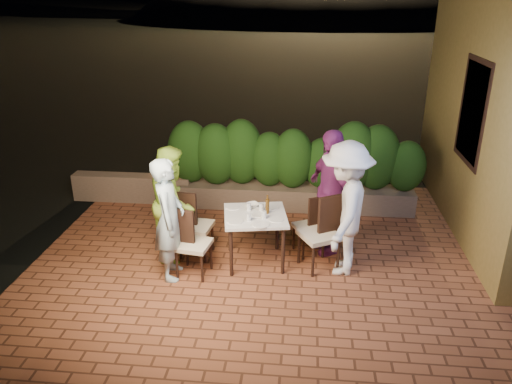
# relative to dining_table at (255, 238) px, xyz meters

# --- Properties ---
(ground) EXTENTS (400.00, 400.00, 0.00)m
(ground) POSITION_rel_dining_table_xyz_m (0.30, -0.28, -0.40)
(ground) COLOR black
(ground) RESTS_ON ground
(terrace_floor) EXTENTS (7.00, 6.00, 0.15)m
(terrace_floor) POSITION_rel_dining_table_xyz_m (0.30, 0.22, -0.45)
(terrace_floor) COLOR brown
(terrace_floor) RESTS_ON ground
(window_pane) EXTENTS (0.08, 1.00, 1.40)m
(window_pane) POSITION_rel_dining_table_xyz_m (3.12, 1.22, 1.62)
(window_pane) COLOR black
(window_pane) RESTS_ON building_wall
(window_frame) EXTENTS (0.06, 1.15, 1.55)m
(window_frame) POSITION_rel_dining_table_xyz_m (3.11, 1.22, 1.62)
(window_frame) COLOR black
(window_frame) RESTS_ON building_wall
(planter) EXTENTS (4.20, 0.55, 0.40)m
(planter) POSITION_rel_dining_table_xyz_m (0.50, 2.02, -0.17)
(planter) COLOR brown
(planter) RESTS_ON ground
(hedge) EXTENTS (4.00, 0.70, 1.10)m
(hedge) POSITION_rel_dining_table_xyz_m (0.50, 2.02, 0.57)
(hedge) COLOR #193C10
(hedge) RESTS_ON planter
(parapet) EXTENTS (2.20, 0.30, 0.50)m
(parapet) POSITION_rel_dining_table_xyz_m (-2.50, 2.02, -0.12)
(parapet) COLOR brown
(parapet) RESTS_ON ground
(hill) EXTENTS (52.00, 40.00, 22.00)m
(hill) POSITION_rel_dining_table_xyz_m (2.30, 59.72, -4.38)
(hill) COLOR black
(hill) RESTS_ON ground
(dining_table) EXTENTS (1.00, 1.00, 0.75)m
(dining_table) POSITION_rel_dining_table_xyz_m (0.00, 0.00, 0.00)
(dining_table) COLOR white
(dining_table) RESTS_ON ground
(plate_nw) EXTENTS (0.22, 0.22, 0.01)m
(plate_nw) POSITION_rel_dining_table_xyz_m (-0.25, -0.25, 0.38)
(plate_nw) COLOR white
(plate_nw) RESTS_ON dining_table
(plate_sw) EXTENTS (0.19, 0.19, 0.01)m
(plate_sw) POSITION_rel_dining_table_xyz_m (-0.35, 0.19, 0.38)
(plate_sw) COLOR white
(plate_sw) RESTS_ON dining_table
(plate_ne) EXTENTS (0.20, 0.20, 0.01)m
(plate_ne) POSITION_rel_dining_table_xyz_m (0.30, -0.14, 0.38)
(plate_ne) COLOR white
(plate_ne) RESTS_ON dining_table
(plate_se) EXTENTS (0.20, 0.20, 0.01)m
(plate_se) POSITION_rel_dining_table_xyz_m (0.21, 0.26, 0.38)
(plate_se) COLOR white
(plate_se) RESTS_ON dining_table
(plate_centre) EXTENTS (0.23, 0.23, 0.01)m
(plate_centre) POSITION_rel_dining_table_xyz_m (0.03, 0.01, 0.38)
(plate_centre) COLOR white
(plate_centre) RESTS_ON dining_table
(plate_front) EXTENTS (0.23, 0.23, 0.01)m
(plate_front) POSITION_rel_dining_table_xyz_m (0.11, -0.32, 0.38)
(plate_front) COLOR white
(plate_front) RESTS_ON dining_table
(glass_nw) EXTENTS (0.06, 0.06, 0.11)m
(glass_nw) POSITION_rel_dining_table_xyz_m (-0.07, -0.20, 0.43)
(glass_nw) COLOR silver
(glass_nw) RESTS_ON dining_table
(glass_sw) EXTENTS (0.06, 0.06, 0.11)m
(glass_sw) POSITION_rel_dining_table_xyz_m (-0.10, 0.13, 0.43)
(glass_sw) COLOR silver
(glass_sw) RESTS_ON dining_table
(glass_ne) EXTENTS (0.06, 0.06, 0.11)m
(glass_ne) POSITION_rel_dining_table_xyz_m (0.13, -0.12, 0.43)
(glass_ne) COLOR silver
(glass_ne) RESTS_ON dining_table
(glass_se) EXTENTS (0.07, 0.07, 0.11)m
(glass_se) POSITION_rel_dining_table_xyz_m (0.07, 0.13, 0.43)
(glass_se) COLOR silver
(glass_se) RESTS_ON dining_table
(beer_bottle) EXTENTS (0.05, 0.05, 0.28)m
(beer_bottle) POSITION_rel_dining_table_xyz_m (0.16, 0.06, 0.51)
(beer_bottle) COLOR #4C300C
(beer_bottle) RESTS_ON dining_table
(bowl) EXTENTS (0.25, 0.25, 0.04)m
(bowl) POSITION_rel_dining_table_xyz_m (-0.07, 0.28, 0.40)
(bowl) COLOR white
(bowl) RESTS_ON dining_table
(chair_left_front) EXTENTS (0.50, 0.50, 0.95)m
(chair_left_front) POSITION_rel_dining_table_xyz_m (-0.80, -0.42, 0.10)
(chair_left_front) COLOR black
(chair_left_front) RESTS_ON ground
(chair_left_back) EXTENTS (0.51, 0.51, 0.98)m
(chair_left_back) POSITION_rel_dining_table_xyz_m (-0.88, 0.12, 0.11)
(chair_left_back) COLOR black
(chair_left_back) RESTS_ON ground
(chair_right_front) EXTENTS (0.67, 0.67, 1.06)m
(chair_right_front) POSITION_rel_dining_table_xyz_m (0.90, -0.06, 0.16)
(chair_right_front) COLOR black
(chair_right_front) RESTS_ON ground
(chair_right_back) EXTENTS (0.54, 0.54, 0.87)m
(chair_right_back) POSITION_rel_dining_table_xyz_m (0.76, 0.36, 0.06)
(chair_right_back) COLOR black
(chair_right_back) RESTS_ON ground
(diner_blue) EXTENTS (0.48, 0.67, 1.70)m
(diner_blue) POSITION_rel_dining_table_xyz_m (-1.10, -0.48, 0.47)
(diner_blue) COLOR silver
(diner_blue) RESTS_ON ground
(diner_green) EXTENTS (0.74, 0.89, 1.67)m
(diner_green) POSITION_rel_dining_table_xyz_m (-1.19, 0.11, 0.46)
(diner_green) COLOR #ADDE45
(diner_green) RESTS_ON ground
(diner_white) EXTENTS (0.92, 1.32, 1.87)m
(diner_white) POSITION_rel_dining_table_xyz_m (1.23, -0.10, 0.56)
(diner_white) COLOR white
(diner_white) RESTS_ON ground
(diner_purple) EXTENTS (0.91, 1.19, 1.88)m
(diner_purple) POSITION_rel_dining_table_xyz_m (1.05, 0.49, 0.56)
(diner_purple) COLOR #7D2973
(diner_purple) RESTS_ON ground
(parapet_lamp) EXTENTS (0.10, 0.10, 0.14)m
(parapet_lamp) POSITION_rel_dining_table_xyz_m (-1.86, 2.02, 0.20)
(parapet_lamp) COLOR orange
(parapet_lamp) RESTS_ON parapet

